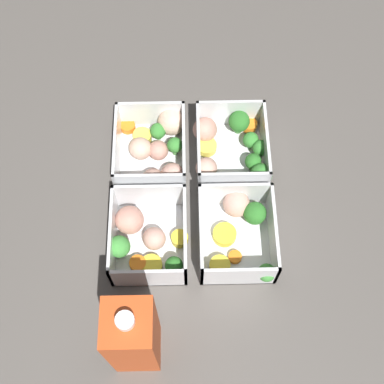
{
  "coord_description": "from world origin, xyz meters",
  "views": [
    {
      "loc": [
        -0.4,
        0.01,
        0.84
      ],
      "look_at": [
        0.0,
        0.0,
        0.02
      ],
      "focal_mm": 50.0,
      "sensor_mm": 36.0,
      "label": 1
    }
  ],
  "objects_px": {
    "container_near_left": "(239,230)",
    "container_far_left": "(145,237)",
    "container_near_right": "(232,148)",
    "juice_carton": "(133,337)",
    "container_far_right": "(157,149)"
  },
  "relations": [
    {
      "from": "container_near_left",
      "to": "container_far_right",
      "type": "relative_size",
      "value": 0.89
    },
    {
      "from": "container_near_left",
      "to": "container_far_left",
      "type": "bearing_deg",
      "value": 93.77
    },
    {
      "from": "container_near_left",
      "to": "container_near_right",
      "type": "distance_m",
      "value": 0.16
    },
    {
      "from": "juice_carton",
      "to": "container_far_right",
      "type": "bearing_deg",
      "value": -4.23
    },
    {
      "from": "container_near_right",
      "to": "container_far_left",
      "type": "bearing_deg",
      "value": 137.97
    },
    {
      "from": "container_far_right",
      "to": "juice_carton",
      "type": "relative_size",
      "value": 0.89
    },
    {
      "from": "container_near_left",
      "to": "container_far_right",
      "type": "bearing_deg",
      "value": 41.11
    },
    {
      "from": "container_near_right",
      "to": "container_far_right",
      "type": "bearing_deg",
      "value": 90.07
    },
    {
      "from": "container_near_right",
      "to": "container_far_right",
      "type": "xyz_separation_m",
      "value": [
        -0.0,
        0.13,
        -0.0
      ]
    },
    {
      "from": "container_near_right",
      "to": "container_far_right",
      "type": "distance_m",
      "value": 0.13
    },
    {
      "from": "container_near_right",
      "to": "container_far_left",
      "type": "height_order",
      "value": "same"
    },
    {
      "from": "container_near_right",
      "to": "juice_carton",
      "type": "height_order",
      "value": "juice_carton"
    },
    {
      "from": "container_far_left",
      "to": "juice_carton",
      "type": "xyz_separation_m",
      "value": [
        -0.17,
        0.01,
        0.07
      ]
    },
    {
      "from": "container_near_left",
      "to": "container_far_left",
      "type": "relative_size",
      "value": 1.08
    },
    {
      "from": "container_near_left",
      "to": "container_near_right",
      "type": "bearing_deg",
      "value": 1.57
    }
  ]
}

